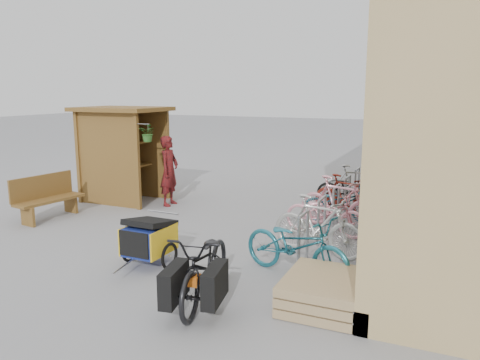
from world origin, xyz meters
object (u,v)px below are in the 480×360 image
at_px(shopping_carts, 395,167).
at_px(cargo_bike, 206,267).
at_px(bike_0, 296,246).
at_px(bike_7, 355,185).
at_px(pallet_stack, 324,291).
at_px(kiosk, 120,141).
at_px(bike_4, 339,203).
at_px(bike_5, 345,196).
at_px(bike_6, 351,190).
at_px(child_trailer, 149,238).
at_px(bike_1, 318,226).
at_px(person_kiosk, 169,171).
at_px(bike_2, 326,213).
at_px(bench, 47,197).
at_px(bike_3, 339,204).

distance_m(shopping_carts, cargo_bike, 9.00).
relative_size(shopping_carts, bike_0, 0.88).
relative_size(bike_0, bike_7, 1.13).
bearing_deg(shopping_carts, pallet_stack, -90.00).
height_order(kiosk, bike_4, kiosk).
xyz_separation_m(bike_5, bike_6, (-0.03, 0.86, -0.02)).
xyz_separation_m(child_trailer, bike_6, (2.28, 5.14, -0.01)).
height_order(cargo_bike, bike_1, bike_1).
bearing_deg(pallet_stack, cargo_bike, -161.06).
relative_size(person_kiosk, bike_5, 1.09).
relative_size(pallet_stack, child_trailer, 0.85).
xyz_separation_m(bike_1, bike_2, (-0.16, 1.18, -0.08)).
distance_m(bench, child_trailer, 3.97).
relative_size(kiosk, bike_3, 1.36).
height_order(pallet_stack, bike_7, bike_7).
xyz_separation_m(kiosk, bike_4, (5.59, 0.25, -1.14)).
xyz_separation_m(shopping_carts, person_kiosk, (-4.87, -4.42, 0.24)).
distance_m(bench, bike_5, 6.66).
relative_size(cargo_bike, bike_0, 1.08).
xyz_separation_m(pallet_stack, child_trailer, (-2.98, 0.33, 0.25)).
relative_size(bike_6, bike_7, 1.04).
distance_m(bike_0, bike_1, 1.09).
distance_m(shopping_carts, bike_1, 6.47).
xyz_separation_m(bike_0, bike_4, (-0.05, 3.28, -0.08)).
relative_size(child_trailer, person_kiosk, 0.82).
bearing_deg(person_kiosk, kiosk, 88.73).
xyz_separation_m(shopping_carts, child_trailer, (-2.98, -8.03, -0.16)).
height_order(shopping_carts, bike_4, shopping_carts).
bearing_deg(bike_3, pallet_stack, -151.98).
bearing_deg(bike_2, child_trailer, 146.56).
xyz_separation_m(bench, bike_5, (6.02, 2.85, -0.02)).
bearing_deg(shopping_carts, bike_1, -95.22).
height_order(cargo_bike, person_kiosk, person_kiosk).
distance_m(bench, bike_3, 6.34).
distance_m(person_kiosk, bike_4, 4.21).
relative_size(bench, bike_6, 0.92).
xyz_separation_m(bike_2, bike_6, (0.05, 2.37, 0.02)).
distance_m(cargo_bike, bike_6, 6.03).
height_order(bench, bike_4, bench).
bearing_deg(cargo_bike, bike_0, 47.20).
distance_m(pallet_stack, cargo_bike, 1.60).
bearing_deg(bike_6, bike_5, -173.35).
height_order(bike_0, bike_4, bike_0).
bearing_deg(person_kiosk, bike_4, -91.80).
height_order(bike_4, bike_5, bike_5).
relative_size(bike_2, bike_6, 0.96).
distance_m(shopping_carts, bike_2, 5.32).
bearing_deg(child_trailer, bench, 159.95).
distance_m(shopping_carts, bike_5, 3.81).
distance_m(shopping_carts, bike_7, 2.58).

